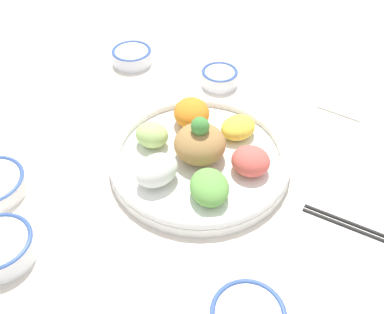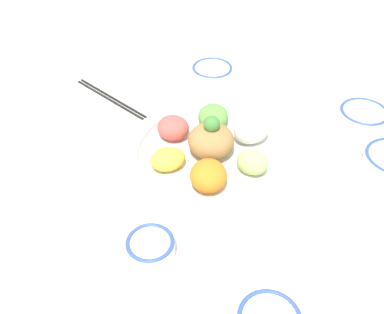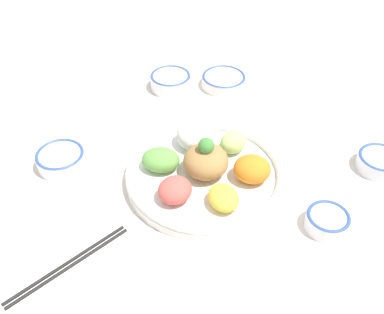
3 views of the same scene
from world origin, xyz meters
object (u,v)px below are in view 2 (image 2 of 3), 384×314
Objects in this scene: salad_platter at (211,150)px; serving_spoon_main at (57,196)px; sauce_bowl_dark at (363,117)px; rice_bowl_plain at (151,247)px; sauce_bowl_red at (212,72)px; chopsticks_pair_near at (111,98)px.

serving_spoon_main is at bearing 146.26° from salad_platter.
sauce_bowl_dark is 1.31× the size of rice_bowl_plain.
salad_platter is 0.32m from serving_spoon_main.
salad_platter is 0.32m from sauce_bowl_red.
chopsticks_pair_near is at bearing -54.33° from serving_spoon_main.
salad_platter reaches higher than chopsticks_pair_near.
rice_bowl_plain is at bearing -32.13° from chopsticks_pair_near.
sauce_bowl_dark reaches higher than serving_spoon_main.
serving_spoon_main is at bearing -179.63° from sauce_bowl_red.
chopsticks_pair_near is at bearing 83.35° from salad_platter.
sauce_bowl_red is 0.53m from serving_spoon_main.
salad_platter reaches higher than sauce_bowl_red.
sauce_bowl_red is (0.27, 0.18, -0.01)m from salad_platter.
sauce_bowl_dark is 0.69m from serving_spoon_main.
sauce_bowl_dark is at bearing -83.96° from sauce_bowl_red.
chopsticks_pair_near is at bearing 146.61° from sauce_bowl_red.
sauce_bowl_dark is at bearing -15.17° from rice_bowl_plain.
sauce_bowl_red reaches higher than chopsticks_pair_near.
salad_platter reaches higher than rice_bowl_plain.
chopsticks_pair_near is 1.81× the size of serving_spoon_main.
sauce_bowl_dark is 0.59m from rice_bowl_plain.
sauce_bowl_red is at bearing -80.77° from serving_spoon_main.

